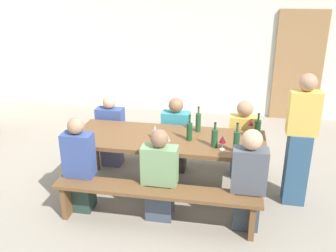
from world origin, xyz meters
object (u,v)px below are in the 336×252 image
Objects in this scene: wine_glass_2 at (168,138)px; standing_host at (300,143)px; wine_bottle_1 at (258,129)px; seated_guest_near_1 at (160,178)px; wine_glass_4 at (223,140)px; wine_bottle_4 at (189,131)px; wine_glass_1 at (259,146)px; wine_glass_3 at (155,129)px; bench_near at (156,196)px; bench_far at (177,142)px; wine_bottle_0 at (215,138)px; seated_guest_far_1 at (176,137)px; wine_bottle_3 at (198,122)px; seated_guest_near_0 at (80,167)px; seated_guest_near_2 at (248,182)px; wine_bottle_2 at (236,141)px; wine_glass_0 at (251,123)px; seated_guest_far_2 at (243,141)px; wooden_door at (298,67)px; tasting_table at (168,142)px; seated_guest_far_0 at (111,133)px.

wine_glass_2 is 1.55m from standing_host.
wine_bottle_1 is 1.34m from seated_guest_near_1.
wine_bottle_4 is at bearing 153.28° from wine_glass_4.
wine_glass_1 is 0.94× the size of wine_glass_3.
bench_near is at bearing -97.18° from wine_glass_2.
wine_glass_2 is at bearing 179.71° from wine_glass_1.
bench_near is 1.49m from bench_far.
wine_bottle_0 is 1.03m from seated_guest_far_1.
wine_glass_4 is at bearing -56.58° from wine_bottle_3.
bench_far is 1.64m from seated_guest_near_0.
bench_near is at bearing 26.37° from standing_host.
wine_glass_1 is 0.42m from seated_guest_near_2.
wine_bottle_3 is at bearing -10.72° from standing_host.
wine_bottle_2 is (0.83, 0.46, 0.52)m from bench_near.
wine_bottle_2 reaches higher than wine_bottle_1.
wine_bottle_2 is 0.30× the size of seated_guest_near_2.
seated_guest_near_0 is (-0.77, -0.55, -0.31)m from wine_glass_3.
wine_glass_0 is 0.16× the size of seated_guest_near_0.
seated_guest_far_2 is (0.58, 0.34, -0.35)m from wine_bottle_3.
standing_host reaches higher than wine_bottle_2.
wine_bottle_3 is at bearing 141.43° from wine_glass_1.
standing_host is at bearing 12.13° from wine_bottle_0.
wine_glass_0 is at bearing 96.18° from wine_glass_1.
wine_glass_2 is (0.05, 0.43, 0.52)m from bench_near.
wine_glass_1 is (-0.86, -3.48, -0.18)m from wooden_door.
bench_far is at bearing 109.01° from wine_bottle_4.
wine_glass_3 reaches higher than bench_near.
wine_bottle_0 is 1.67× the size of wine_glass_0.
wine_glass_2 is at bearing -87.11° from bench_far.
seated_guest_far_2 is (0.92, 0.00, 0.01)m from seated_guest_far_1.
seated_guest_near_2 is at bearing -31.25° from tasting_table.
wine_bottle_2 is 0.78m from wine_glass_2.
seated_guest_near_1 is 1.54m from seated_guest_far_0.
wine_bottle_1 is 0.21× the size of standing_host.
wine_bottle_0 is 0.50m from wine_bottle_3.
wine_glass_4 reaches higher than wine_glass_3.
wine_glass_1 is 1.27m from wine_glass_3.
wine_glass_0 reaches higher than bench_near.
wine_glass_4 is (-0.40, 0.08, 0.01)m from wine_glass_1.
bench_far is 1.60m from wine_glass_1.
seated_guest_near_2 is at bearing 2.67° from seated_guest_far_2.
seated_guest_near_1 is 1.50m from seated_guest_far_2.
wine_bottle_1 is at bearing 12.46° from wine_bottle_4.
wine_bottle_3 is 0.21× the size of standing_host.
seated_guest_far_2 is at bearing 90.00° from seated_guest_far_1.
wine_glass_4 is at bearing 17.09° from standing_host.
wine_glass_0 is (0.73, 0.40, 0.01)m from wine_bottle_4.
wine_glass_4 is 0.16× the size of seated_guest_near_1.
seated_guest_far_2 is at bearing -37.35° from seated_guest_near_1.
wine_bottle_0 is at bearing -128.01° from wine_glass_0.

